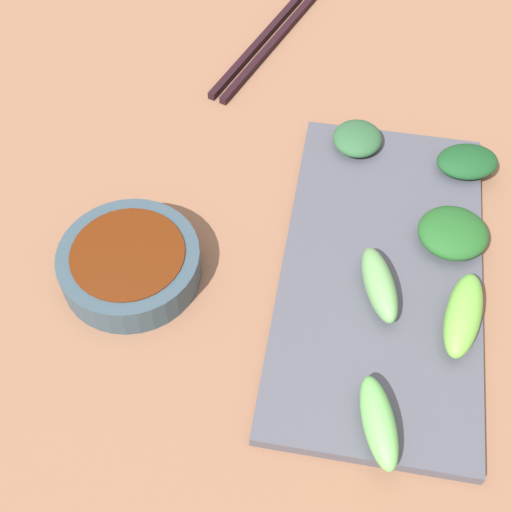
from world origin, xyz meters
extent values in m
cube|color=brown|center=(0.00, 0.00, 0.01)|extent=(2.10, 2.10, 0.02)
cylinder|color=#334854|center=(-0.15, -0.02, 0.04)|extent=(0.13, 0.13, 0.03)
cylinder|color=#532009|center=(-0.15, -0.02, 0.04)|extent=(0.10, 0.10, 0.02)
cube|color=#494B55|center=(0.07, 0.01, 0.03)|extent=(0.18, 0.35, 0.01)
ellipsoid|color=#174721|center=(0.14, 0.15, 0.04)|extent=(0.07, 0.06, 0.02)
ellipsoid|color=#205822|center=(0.13, 0.05, 0.04)|extent=(0.07, 0.07, 0.02)
ellipsoid|color=#6EB943|center=(0.14, -0.03, 0.04)|extent=(0.04, 0.09, 0.03)
ellipsoid|color=#2B5934|center=(0.04, 0.16, 0.04)|extent=(0.06, 0.06, 0.02)
ellipsoid|color=#69BA5B|center=(0.08, -0.14, 0.05)|extent=(0.05, 0.08, 0.03)
ellipsoid|color=#669F5A|center=(0.07, -0.01, 0.05)|extent=(0.05, 0.08, 0.03)
cube|color=black|center=(-0.09, 0.32, 0.02)|extent=(0.08, 0.22, 0.01)
cube|color=black|center=(-0.08, 0.32, 0.02)|extent=(0.08, 0.22, 0.01)
camera|label=1|loc=(0.02, -0.35, 0.54)|focal=49.09mm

